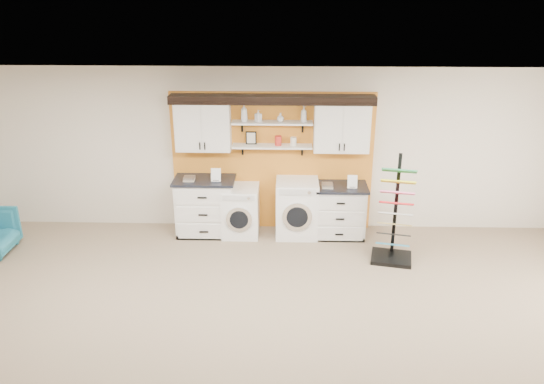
{
  "coord_description": "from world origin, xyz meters",
  "views": [
    {
      "loc": [
        0.24,
        -4.61,
        4.07
      ],
      "look_at": [
        0.04,
        2.3,
        1.31
      ],
      "focal_mm": 35.0,
      "sensor_mm": 36.0,
      "label": 1
    }
  ],
  "objects_px": {
    "washer": "(241,211)",
    "dryer": "(297,208)",
    "base_cabinet_right": "(338,210)",
    "base_cabinet_left": "(206,206)",
    "sample_rack": "(394,228)"
  },
  "relations": [
    {
      "from": "base_cabinet_right",
      "to": "washer",
      "type": "height_order",
      "value": "base_cabinet_right"
    },
    {
      "from": "washer",
      "to": "sample_rack",
      "type": "xyz_separation_m",
      "value": [
        2.44,
        -0.83,
        0.1
      ]
    },
    {
      "from": "dryer",
      "to": "sample_rack",
      "type": "bearing_deg",
      "value": -29.4
    },
    {
      "from": "base_cabinet_left",
      "to": "dryer",
      "type": "bearing_deg",
      "value": -0.12
    },
    {
      "from": "base_cabinet_right",
      "to": "sample_rack",
      "type": "distance_m",
      "value": 1.14
    },
    {
      "from": "base_cabinet_right",
      "to": "sample_rack",
      "type": "relative_size",
      "value": 0.55
    },
    {
      "from": "sample_rack",
      "to": "base_cabinet_right",
      "type": "bearing_deg",
      "value": 144.52
    },
    {
      "from": "sample_rack",
      "to": "base_cabinet_left",
      "type": "bearing_deg",
      "value": 176.3
    },
    {
      "from": "washer",
      "to": "dryer",
      "type": "distance_m",
      "value": 0.96
    },
    {
      "from": "base_cabinet_right",
      "to": "dryer",
      "type": "xyz_separation_m",
      "value": [
        -0.7,
        -0.0,
        0.04
      ]
    },
    {
      "from": "base_cabinet_right",
      "to": "dryer",
      "type": "bearing_deg",
      "value": -179.72
    },
    {
      "from": "base_cabinet_left",
      "to": "base_cabinet_right",
      "type": "distance_m",
      "value": 2.26
    },
    {
      "from": "dryer",
      "to": "sample_rack",
      "type": "distance_m",
      "value": 1.7
    },
    {
      "from": "washer",
      "to": "dryer",
      "type": "bearing_deg",
      "value": -0.0
    },
    {
      "from": "base_cabinet_left",
      "to": "dryer",
      "type": "relative_size",
      "value": 1.04
    }
  ]
}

